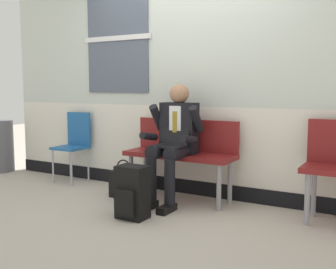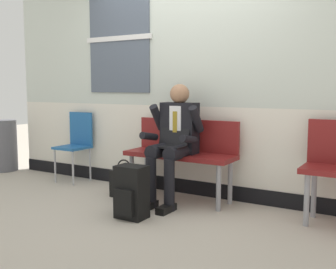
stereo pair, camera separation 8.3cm
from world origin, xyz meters
The scene contains 7 objects.
ground_plane centered at (0.00, 0.00, 0.00)m, with size 18.00×18.00×0.00m, color #B2A899.
station_wall centered at (-0.01, 0.56, 1.58)m, with size 5.46×0.16×3.18m.
bench_with_person centered at (0.05, 0.28, 0.55)m, with size 1.24×0.42×0.89m.
person_seated centered at (0.05, 0.08, 0.69)m, with size 0.57×0.70×1.28m.
backpack centered at (-0.03, -0.58, 0.25)m, with size 0.29×0.25×0.51m.
handbag centered at (-0.52, -0.04, 0.16)m, with size 0.36×0.10×0.44m.
folding_chair centered at (-1.59, 0.34, 0.55)m, with size 0.38×0.38×0.91m.
Camera 1 is at (2.17, -3.69, 1.25)m, focal length 43.85 mm.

